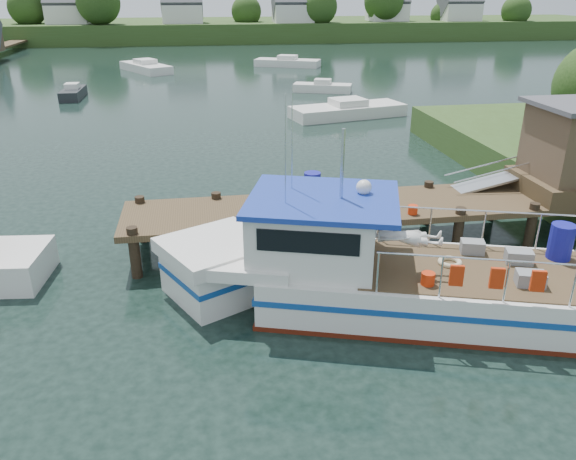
{
  "coord_description": "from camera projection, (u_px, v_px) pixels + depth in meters",
  "views": [
    {
      "loc": [
        -3.38,
        -16.56,
        7.89
      ],
      "look_at": [
        -1.0,
        -1.5,
        1.3
      ],
      "focal_mm": 35.0,
      "sensor_mm": 36.0,
      "label": 1
    }
  ],
  "objects": [
    {
      "name": "moored_b",
      "position": [
        323.0,
        87.0,
        46.09
      ],
      "size": [
        4.96,
        3.1,
        1.04
      ],
      "rotation": [
        0.0,
        0.0,
        0.26
      ],
      "color": "silver",
      "rests_on": "ground"
    },
    {
      "name": "moored_c",
      "position": [
        348.0,
        110.0,
        37.18
      ],
      "size": [
        7.99,
        4.26,
        1.2
      ],
      "rotation": [
        0.0,
        0.0,
        0.06
      ],
      "color": "silver",
      "rests_on": "ground"
    },
    {
      "name": "moored_e",
      "position": [
        73.0,
        93.0,
        43.47
      ],
      "size": [
        1.43,
        4.14,
        1.14
      ],
      "rotation": [
        0.0,
        0.0,
        0.17
      ],
      "color": "black",
      "rests_on": "ground"
    },
    {
      "name": "lobster_boat",
      "position": [
        369.0,
        271.0,
        14.76
      ],
      "size": [
        11.75,
        6.28,
        5.72
      ],
      "rotation": [
        0.0,
        0.0,
        -0.3
      ],
      "color": "silver",
      "rests_on": "ground"
    },
    {
      "name": "far_shore",
      "position": [
        215.0,
        26.0,
        92.47
      ],
      "size": [
        140.0,
        42.55,
        9.22
      ],
      "color": "#304B1E",
      "rests_on": "ground"
    },
    {
      "name": "ground_plane",
      "position": [
        311.0,
        246.0,
        18.63
      ],
      "size": [
        160.0,
        160.0,
        0.0
      ],
      "primitive_type": "plane",
      "color": "black"
    },
    {
      "name": "moored_d",
      "position": [
        146.0,
        67.0,
        57.21
      ],
      "size": [
        5.78,
        7.68,
        1.26
      ],
      "rotation": [
        0.0,
        0.0,
        -0.02
      ],
      "color": "silver",
      "rests_on": "ground"
    },
    {
      "name": "moored_far",
      "position": [
        287.0,
        62.0,
        61.06
      ],
      "size": [
        7.34,
        4.94,
        1.18
      ],
      "rotation": [
        0.0,
        0.0,
        -0.15
      ],
      "color": "silver",
      "rests_on": "ground"
    },
    {
      "name": "dock",
      "position": [
        503.0,
        172.0,
        18.68
      ],
      "size": [
        16.6,
        3.0,
        4.78
      ],
      "color": "#463521",
      "rests_on": "ground"
    }
  ]
}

